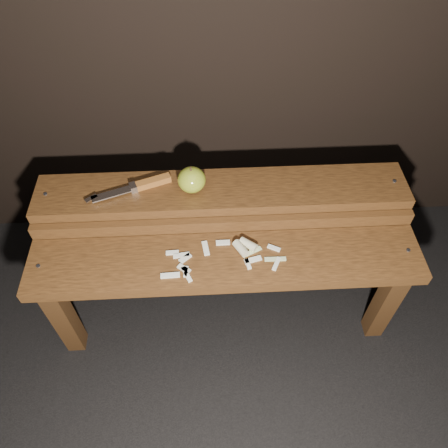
{
  "coord_description": "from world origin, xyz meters",
  "views": [
    {
      "loc": [
        -0.05,
        -0.81,
        1.5
      ],
      "look_at": [
        0.0,
        0.06,
        0.45
      ],
      "focal_mm": 35.0,
      "sensor_mm": 36.0,
      "label": 1
    }
  ],
  "objects_px": {
    "bench_front_tier": "(226,274)",
    "knife": "(143,185)",
    "bench_rear_tier": "(222,207)",
    "apple": "(192,180)"
  },
  "relations": [
    {
      "from": "bench_rear_tier",
      "to": "knife",
      "type": "bearing_deg",
      "value": 175.8
    },
    {
      "from": "bench_rear_tier",
      "to": "apple",
      "type": "bearing_deg",
      "value": 177.42
    },
    {
      "from": "bench_front_tier",
      "to": "apple",
      "type": "height_order",
      "value": "apple"
    },
    {
      "from": "bench_front_tier",
      "to": "bench_rear_tier",
      "type": "xyz_separation_m",
      "value": [
        0.0,
        0.23,
        0.06
      ]
    },
    {
      "from": "bench_front_tier",
      "to": "bench_rear_tier",
      "type": "height_order",
      "value": "bench_rear_tier"
    },
    {
      "from": "bench_rear_tier",
      "to": "knife",
      "type": "distance_m",
      "value": 0.27
    },
    {
      "from": "bench_rear_tier",
      "to": "apple",
      "type": "distance_m",
      "value": 0.16
    },
    {
      "from": "bench_front_tier",
      "to": "bench_rear_tier",
      "type": "bearing_deg",
      "value": 90.0
    },
    {
      "from": "bench_front_tier",
      "to": "knife",
      "type": "bearing_deg",
      "value": 135.9
    },
    {
      "from": "bench_front_tier",
      "to": "knife",
      "type": "relative_size",
      "value": 4.48
    }
  ]
}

